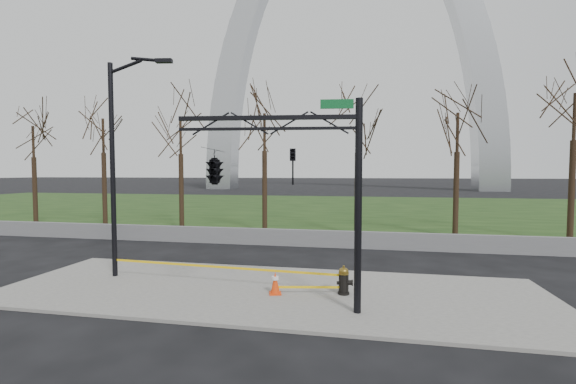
% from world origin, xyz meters
% --- Properties ---
extents(ground, '(500.00, 500.00, 0.00)m').
position_xyz_m(ground, '(0.00, 0.00, 0.00)').
color(ground, black).
rests_on(ground, ground).
extents(sidewalk, '(18.00, 6.00, 0.10)m').
position_xyz_m(sidewalk, '(0.00, 0.00, 0.05)').
color(sidewalk, slate).
rests_on(sidewalk, ground).
extents(grass_strip, '(120.00, 40.00, 0.06)m').
position_xyz_m(grass_strip, '(0.00, 30.00, 0.03)').
color(grass_strip, black).
rests_on(grass_strip, ground).
extents(guardrail, '(60.00, 0.30, 0.90)m').
position_xyz_m(guardrail, '(0.00, 8.00, 0.45)').
color(guardrail, '#59595B').
rests_on(guardrail, ground).
extents(gateway_arch, '(66.00, 6.00, 65.00)m').
position_xyz_m(gateway_arch, '(0.00, 75.00, 32.50)').
color(gateway_arch, '#B0B3B7').
rests_on(gateway_arch, ground).
extents(tree_row, '(39.59, 4.00, 9.27)m').
position_xyz_m(tree_row, '(-3.21, 12.00, 4.63)').
color(tree_row, black).
rests_on(tree_row, ground).
extents(fire_hydrant, '(0.56, 0.37, 0.92)m').
position_xyz_m(fire_hydrant, '(2.46, 0.02, 0.52)').
color(fire_hydrant, black).
rests_on(fire_hydrant, sidewalk).
extents(traffic_cone, '(0.46, 0.46, 0.73)m').
position_xyz_m(traffic_cone, '(0.29, -0.37, 0.47)').
color(traffic_cone, red).
rests_on(traffic_cone, sidewalk).
extents(street_light, '(2.38, 0.55, 8.21)m').
position_xyz_m(street_light, '(-5.89, 0.60, 4.69)').
color(street_light, black).
rests_on(street_light, ground).
extents(traffic_signal_mast, '(5.07, 2.53, 6.00)m').
position_xyz_m(traffic_signal_mast, '(-0.33, -1.88, 4.15)').
color(traffic_signal_mast, black).
rests_on(traffic_signal_mast, ground).
extents(caution_tape, '(8.56, 0.94, 0.46)m').
position_xyz_m(caution_tape, '(-1.18, 0.20, 0.63)').
color(caution_tape, yellow).
rests_on(caution_tape, ground).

